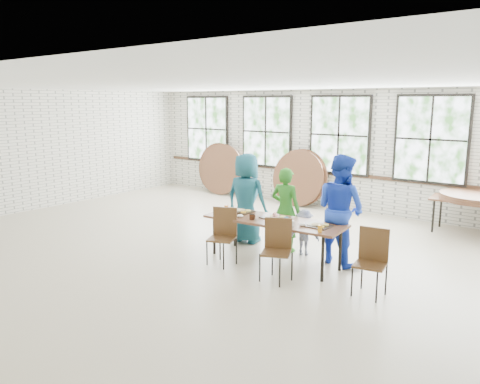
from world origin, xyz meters
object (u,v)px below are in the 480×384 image
object	(u,v)px
dining_table	(274,223)
chair_near_right	(277,244)
storage_table	(479,203)
chair_near_left	(223,231)

from	to	relation	value
dining_table	chair_near_right	xyz separation A→B (m)	(0.47, -0.63, -0.13)
dining_table	chair_near_right	bearing A→B (deg)	-57.38
dining_table	storage_table	bearing A→B (deg)	53.74
dining_table	chair_near_left	bearing A→B (deg)	-142.99
dining_table	chair_near_right	distance (m)	0.80
dining_table	chair_near_right	world-z (taller)	chair_near_right
storage_table	chair_near_left	bearing A→B (deg)	-129.11
chair_near_left	storage_table	world-z (taller)	chair_near_left
dining_table	storage_table	xyz separation A→B (m)	(2.39, 3.85, -0.00)
storage_table	dining_table	bearing A→B (deg)	-126.47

